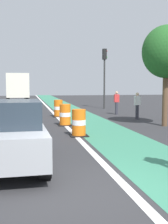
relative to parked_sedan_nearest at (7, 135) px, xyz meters
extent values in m
plane|color=#2D2D30|center=(1.56, -2.03, -0.83)|extent=(100.00, 100.00, 0.00)
cube|color=#387F60|center=(3.96, 9.97, -0.83)|extent=(2.50, 80.00, 0.01)
cube|color=silver|center=(2.46, 9.97, -0.83)|extent=(0.20, 80.00, 0.01)
cube|color=#9EA0A5|center=(0.00, 0.06, -0.13)|extent=(1.93, 4.14, 0.72)
cube|color=#232D38|center=(0.00, -0.19, 0.55)|extent=(1.66, 1.76, 0.64)
cylinder|color=black|center=(0.79, 1.35, -0.49)|extent=(0.30, 0.69, 0.68)
cylinder|color=black|center=(0.85, -1.19, -0.49)|extent=(0.30, 0.69, 0.68)
cylinder|color=orange|center=(2.58, 4.08, -0.58)|extent=(0.56, 0.56, 0.42)
cylinder|color=white|center=(2.58, 4.08, -0.27)|extent=(0.57, 0.57, 0.21)
cylinder|color=orange|center=(2.58, 4.08, 0.05)|extent=(0.56, 0.56, 0.42)
cube|color=black|center=(2.58, 4.08, -0.81)|extent=(0.73, 0.73, 0.04)
cylinder|color=orange|center=(2.45, 7.28, -0.58)|extent=(0.56, 0.56, 0.42)
cylinder|color=white|center=(2.45, 7.28, -0.27)|extent=(0.57, 0.57, 0.21)
cylinder|color=orange|center=(2.45, 7.28, 0.05)|extent=(0.56, 0.56, 0.42)
cube|color=black|center=(2.45, 7.28, -0.81)|extent=(0.73, 0.73, 0.04)
cylinder|color=orange|center=(2.56, 11.44, -0.58)|extent=(0.56, 0.56, 0.42)
cylinder|color=white|center=(2.56, 11.44, -0.27)|extent=(0.57, 0.57, 0.21)
cylinder|color=orange|center=(2.56, 11.44, 0.05)|extent=(0.56, 0.56, 0.42)
cube|color=black|center=(2.56, 11.44, -0.81)|extent=(0.73, 0.73, 0.04)
cube|color=silver|center=(-0.36, 25.85, 1.15)|extent=(2.53, 5.69, 2.50)
cube|color=#19478C|center=(-0.51, 29.69, 0.70)|extent=(2.28, 1.99, 2.10)
cylinder|color=black|center=(-1.54, 29.45, -0.35)|extent=(0.34, 0.97, 0.96)
cylinder|color=black|center=(0.52, 29.53, -0.35)|extent=(0.34, 0.97, 0.96)
cylinder|color=black|center=(-1.33, 24.40, -0.35)|extent=(0.34, 0.97, 0.96)
cylinder|color=black|center=(0.73, 24.49, -0.35)|extent=(0.34, 0.97, 0.96)
cylinder|color=#2D2D2D|center=(7.16, 17.09, 1.27)|extent=(0.14, 0.14, 4.20)
cube|color=black|center=(7.16, 17.09, 3.82)|extent=(0.32, 0.32, 0.90)
sphere|color=red|center=(7.33, 17.09, 4.08)|extent=(0.16, 0.16, 0.16)
sphere|color=green|center=(7.33, 17.09, 3.56)|extent=(0.16, 0.16, 0.16)
cylinder|color=#33333D|center=(7.03, 9.07, -0.40)|extent=(0.20, 0.20, 0.86)
cube|color=white|center=(7.03, 9.07, 0.30)|extent=(0.34, 0.20, 0.54)
sphere|color=beige|center=(7.03, 9.07, 0.68)|extent=(0.20, 0.20, 0.20)
cylinder|color=#33333D|center=(6.68, 12.06, -0.40)|extent=(0.20, 0.20, 0.86)
cube|color=red|center=(6.68, 12.06, 0.30)|extent=(0.34, 0.20, 0.54)
sphere|color=tan|center=(6.68, 12.06, 0.68)|extent=(0.20, 0.20, 0.20)
cylinder|color=brown|center=(7.34, 6.10, 0.47)|extent=(0.28, 0.28, 2.60)
ellipsoid|color=#235B23|center=(7.34, 6.10, 2.87)|extent=(2.40, 2.40, 2.60)
camera|label=1|loc=(0.47, -7.65, 1.27)|focal=47.60mm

